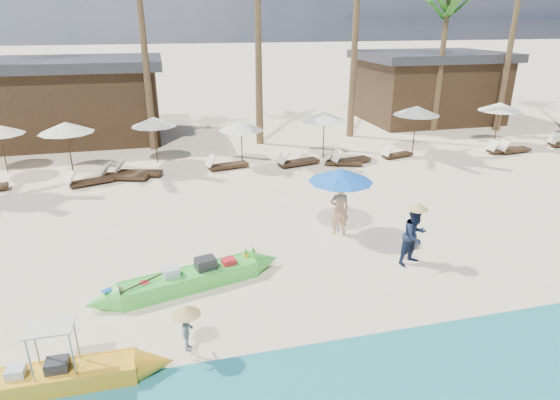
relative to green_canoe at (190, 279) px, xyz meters
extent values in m
plane|color=beige|center=(2.48, -0.36, -0.24)|extent=(240.00, 240.00, 0.00)
cube|color=green|center=(0.00, 0.00, -0.03)|extent=(3.52, 1.54, 0.41)
cube|color=white|center=(0.00, 0.00, -0.01)|extent=(3.01, 1.23, 0.19)
cube|color=#262628|center=(0.42, 0.10, 0.28)|extent=(0.57, 0.49, 0.38)
cube|color=silver|center=(-0.44, -0.06, 0.24)|extent=(0.45, 0.41, 0.31)
cube|color=red|center=(1.02, 0.19, 0.20)|extent=(0.38, 0.34, 0.24)
cylinder|color=red|center=(-1.07, -0.22, 0.13)|extent=(0.24, 0.24, 0.10)
cylinder|color=#262628|center=(-1.31, -0.39, 0.13)|extent=(0.22, 0.22, 0.09)
sphere|color=tan|center=(-1.64, -0.42, 0.18)|extent=(0.20, 0.20, 0.20)
cylinder|color=gold|center=(1.51, 0.46, 0.18)|extent=(0.15, 0.15, 0.20)
cylinder|color=gold|center=(1.72, 0.52, 0.18)|extent=(0.15, 0.15, 0.20)
cube|color=gold|center=(-2.72, -2.85, -0.05)|extent=(3.12, 0.68, 0.37)
cube|color=white|center=(-2.72, -2.85, -0.03)|extent=(2.69, 0.50, 0.17)
cube|color=#262628|center=(-2.52, -2.85, 0.20)|extent=(0.40, 0.32, 0.29)
cube|color=silver|center=(-3.21, -2.84, 0.18)|extent=(0.32, 0.28, 0.26)
cube|color=beige|center=(-2.52, -2.85, 1.04)|extent=(0.79, 0.55, 0.03)
imported|color=tan|center=(4.70, 2.01, 0.58)|extent=(0.65, 0.48, 1.64)
imported|color=#131C36|center=(6.00, -0.23, 0.59)|extent=(0.97, 0.86, 1.65)
imported|color=gray|center=(-0.18, -2.62, 0.39)|extent=(0.46, 0.64, 0.89)
cylinder|color=#99999E|center=(4.72, 2.09, 0.79)|extent=(0.04, 0.04, 2.04)
cone|color=blue|center=(4.72, 2.09, 1.67)|extent=(1.95, 1.95, 0.40)
cylinder|color=#362416|center=(-7.07, 11.37, 0.78)|extent=(0.05, 0.05, 2.03)
cylinder|color=#362416|center=(-4.23, 10.27, 0.88)|extent=(0.06, 0.06, 2.23)
cone|color=beige|center=(-4.23, 10.27, 1.84)|extent=(2.23, 2.23, 0.45)
cube|color=#362416|center=(-3.34, 8.75, -0.09)|extent=(1.76, 1.05, 0.12)
cube|color=beige|center=(-4.04, 8.52, 0.21)|extent=(0.53, 0.63, 0.49)
cube|color=#362416|center=(-2.02, 9.04, -0.07)|extent=(1.92, 1.13, 0.13)
cube|color=beige|center=(-2.79, 9.29, 0.25)|extent=(0.57, 0.69, 0.53)
cylinder|color=#362416|center=(-0.73, 11.38, 0.79)|extent=(0.05, 0.05, 2.05)
cone|color=beige|center=(-0.73, 11.38, 1.67)|extent=(2.05, 2.05, 0.41)
cube|color=#362416|center=(-1.46, 9.40, -0.07)|extent=(1.93, 1.10, 0.13)
cube|color=beige|center=(-2.24, 9.63, 0.25)|extent=(0.57, 0.69, 0.54)
cylinder|color=#362416|center=(3.01, 9.81, 0.76)|extent=(0.05, 0.05, 1.98)
cone|color=beige|center=(3.01, 9.81, 1.61)|extent=(1.98, 1.98, 0.40)
cube|color=#362416|center=(2.32, 9.56, -0.08)|extent=(1.85, 0.90, 0.13)
cube|color=beige|center=(1.56, 9.41, 0.23)|extent=(0.50, 0.64, 0.52)
cube|color=#362416|center=(5.52, 9.27, -0.07)|extent=(1.97, 1.01, 0.13)
cube|color=beige|center=(4.71, 9.08, 0.26)|extent=(0.54, 0.69, 0.55)
cylinder|color=#362416|center=(7.03, 10.27, 0.83)|extent=(0.05, 0.05, 2.13)
cone|color=beige|center=(7.03, 10.27, 1.75)|extent=(2.13, 2.13, 0.43)
cube|color=#362416|center=(7.50, 8.77, -0.09)|extent=(1.75, 1.05, 0.12)
cube|color=beige|center=(6.81, 9.01, 0.20)|extent=(0.53, 0.63, 0.49)
cube|color=#362416|center=(7.94, 8.95, -0.07)|extent=(1.91, 0.91, 0.13)
cube|color=beige|center=(7.15, 8.81, 0.25)|extent=(0.51, 0.66, 0.53)
cylinder|color=#362416|center=(11.68, 10.05, 0.89)|extent=(0.06, 0.06, 2.25)
cone|color=beige|center=(11.68, 10.05, 1.86)|extent=(2.25, 2.25, 0.45)
cube|color=#362416|center=(10.51, 9.38, -0.10)|extent=(1.64, 0.86, 0.11)
cube|color=beige|center=(9.84, 9.22, 0.18)|extent=(0.46, 0.57, 0.46)
cylinder|color=#362416|center=(16.63, 10.36, 0.85)|extent=(0.05, 0.05, 2.17)
cone|color=beige|center=(16.63, 10.36, 1.78)|extent=(2.17, 2.17, 0.43)
cube|color=#362416|center=(16.53, 8.72, -0.08)|extent=(1.80, 0.77, 0.12)
cube|color=beige|center=(15.76, 8.63, 0.23)|extent=(0.46, 0.61, 0.51)
cube|color=#362416|center=(16.04, 8.82, -0.08)|extent=(1.79, 0.71, 0.12)
cube|color=beige|center=(15.27, 8.75, 0.23)|extent=(0.44, 0.60, 0.51)
cube|color=beige|center=(19.24, 9.15, 0.26)|extent=(0.50, 0.66, 0.55)
cone|color=brown|center=(-0.88, 13.92, 4.80)|extent=(0.40, 0.40, 10.08)
cone|color=brown|center=(4.62, 13.66, 5.39)|extent=(0.40, 0.40, 11.26)
cone|color=brown|center=(9.93, 14.03, 6.34)|extent=(0.40, 0.40, 13.16)
cone|color=brown|center=(15.32, 14.16, 3.80)|extent=(0.40, 0.40, 8.07)
cone|color=brown|center=(19.05, 13.32, 5.08)|extent=(0.40, 0.40, 10.64)
cube|color=#362416|center=(-5.52, 17.14, 1.66)|extent=(10.00, 6.00, 3.80)
cube|color=#2D2D33|center=(-5.52, 17.14, 3.81)|extent=(10.80, 6.60, 0.50)
cube|color=#362416|center=(16.48, 17.14, 1.66)|extent=(8.00, 6.00, 3.80)
cube|color=#2D2D33|center=(16.48, 17.14, 3.81)|extent=(8.80, 6.60, 0.50)
camera|label=1|loc=(-0.27, -10.36, 6.06)|focal=30.00mm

